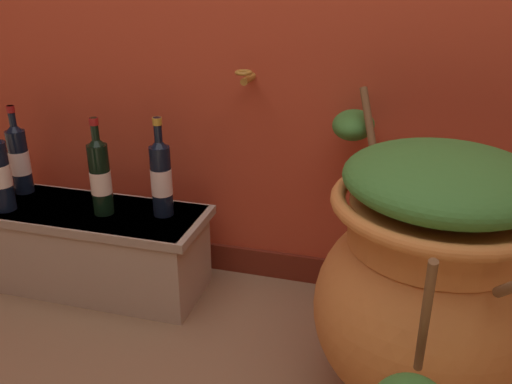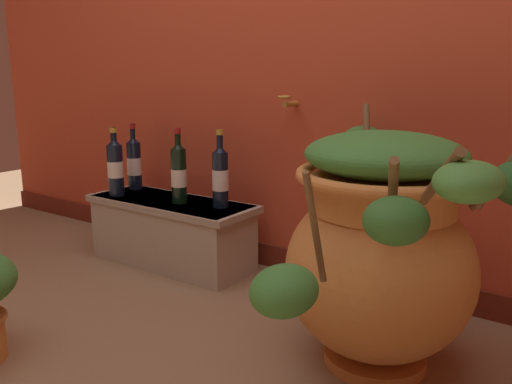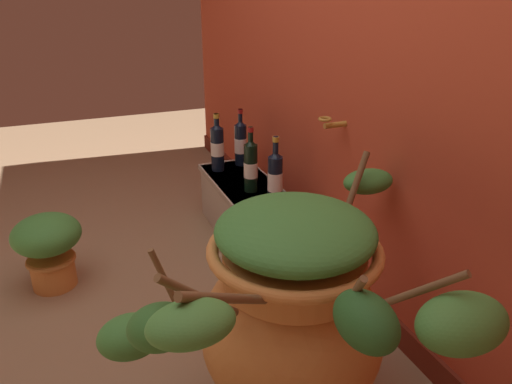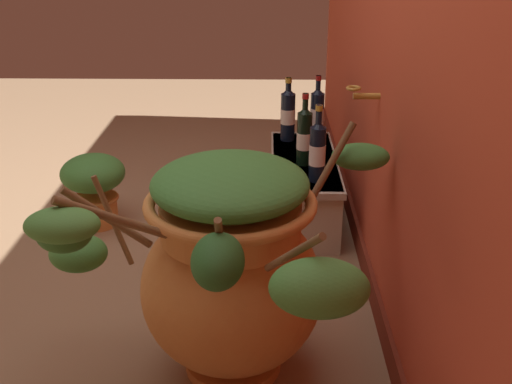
{
  "view_description": "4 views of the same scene",
  "coord_description": "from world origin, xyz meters",
  "px_view_note": "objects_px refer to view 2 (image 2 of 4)",
  "views": [
    {
      "loc": [
        0.43,
        -0.66,
        1.12
      ],
      "look_at": [
        0.03,
        0.76,
        0.49
      ],
      "focal_mm": 38.72,
      "sensor_mm": 36.0,
      "label": 1
    },
    {
      "loc": [
        1.09,
        -0.87,
        0.88
      ],
      "look_at": [
        -0.09,
        0.83,
        0.42
      ],
      "focal_mm": 37.29,
      "sensor_mm": 36.0,
      "label": 2
    },
    {
      "loc": [
        1.64,
        0.01,
        1.32
      ],
      "look_at": [
        -0.15,
        0.73,
        0.47
      ],
      "focal_mm": 34.68,
      "sensor_mm": 36.0,
      "label": 3
    },
    {
      "loc": [
        2.18,
        0.68,
        1.35
      ],
      "look_at": [
        0.01,
        0.64,
        0.4
      ],
      "focal_mm": 43.38,
      "sensor_mm": 36.0,
      "label": 4
    }
  ],
  "objects_px": {
    "terracotta_urn": "(385,245)",
    "wine_bottle_back": "(134,162)",
    "wine_bottle_middle": "(179,172)",
    "wine_bottle_right": "(115,166)",
    "wine_bottle_left": "(220,175)"
  },
  "relations": [
    {
      "from": "terracotta_urn",
      "to": "wine_bottle_back",
      "type": "distance_m",
      "value": 1.51
    },
    {
      "from": "wine_bottle_back",
      "to": "wine_bottle_middle",
      "type": "bearing_deg",
      "value": -12.72
    },
    {
      "from": "terracotta_urn",
      "to": "wine_bottle_right",
      "type": "distance_m",
      "value": 1.45
    },
    {
      "from": "wine_bottle_middle",
      "to": "wine_bottle_right",
      "type": "xyz_separation_m",
      "value": [
        -0.35,
        -0.07,
        0.0
      ]
    },
    {
      "from": "terracotta_urn",
      "to": "wine_bottle_left",
      "type": "relative_size",
      "value": 3.17
    },
    {
      "from": "wine_bottle_middle",
      "to": "wine_bottle_right",
      "type": "bearing_deg",
      "value": -169.28
    },
    {
      "from": "wine_bottle_left",
      "to": "wine_bottle_right",
      "type": "distance_m",
      "value": 0.56
    },
    {
      "from": "wine_bottle_left",
      "to": "wine_bottle_back",
      "type": "height_order",
      "value": "wine_bottle_left"
    },
    {
      "from": "wine_bottle_left",
      "to": "wine_bottle_middle",
      "type": "bearing_deg",
      "value": -167.3
    },
    {
      "from": "wine_bottle_back",
      "to": "wine_bottle_left",
      "type": "bearing_deg",
      "value": -4.02
    },
    {
      "from": "wine_bottle_middle",
      "to": "wine_bottle_right",
      "type": "distance_m",
      "value": 0.35
    },
    {
      "from": "terracotta_urn",
      "to": "wine_bottle_right",
      "type": "relative_size",
      "value": 3.31
    },
    {
      "from": "wine_bottle_left",
      "to": "wine_bottle_right",
      "type": "relative_size",
      "value": 1.05
    },
    {
      "from": "wine_bottle_right",
      "to": "wine_bottle_back",
      "type": "height_order",
      "value": "wine_bottle_back"
    },
    {
      "from": "wine_bottle_left",
      "to": "wine_bottle_back",
      "type": "xyz_separation_m",
      "value": [
        -0.59,
        0.04,
        -0.0
      ]
    }
  ]
}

